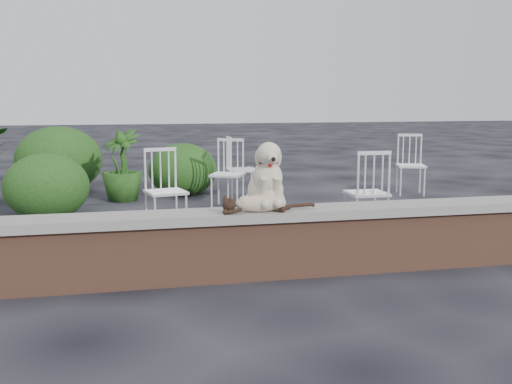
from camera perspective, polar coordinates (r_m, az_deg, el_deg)
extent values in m
plane|color=black|center=(5.41, 6.24, -7.46)|extent=(60.00, 60.00, 0.00)
cube|color=brown|center=(5.35, 6.29, -4.89)|extent=(6.00, 0.30, 0.50)
cube|color=slate|center=(5.28, 6.34, -1.83)|extent=(6.20, 0.40, 0.08)
imported|color=#174212|center=(9.16, -12.43, 2.47)|extent=(0.83, 0.83, 1.05)
ellipsoid|color=#174212|center=(8.23, -18.99, 0.47)|extent=(1.08, 0.99, 0.85)
ellipsoid|color=#174212|center=(10.49, -17.95, 2.86)|extent=(1.40, 1.28, 1.10)
ellipsoid|color=#174212|center=(9.66, -6.87, 2.05)|extent=(1.07, 0.98, 0.84)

